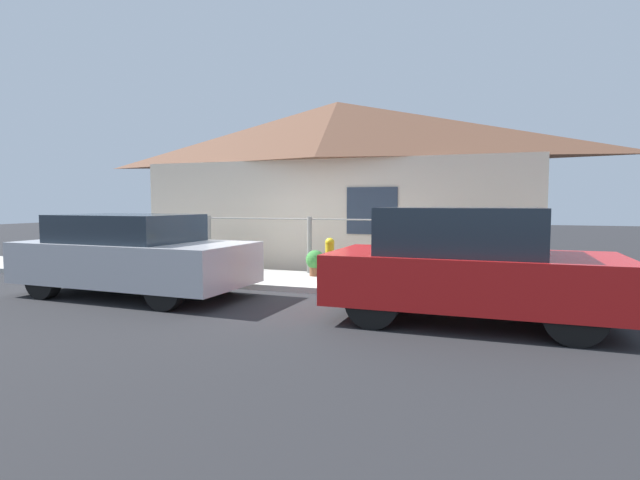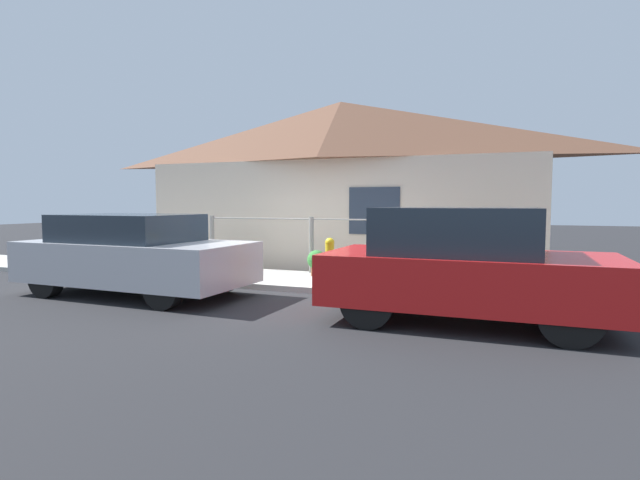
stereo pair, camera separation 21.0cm
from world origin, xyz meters
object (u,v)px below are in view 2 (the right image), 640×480
at_px(car_left, 134,254).
at_px(fire_hydrant, 330,261).
at_px(potted_plant_near_hydrant, 317,261).
at_px(potted_plant_corner, 498,264).
at_px(car_right, 465,266).
at_px(potted_plant_by_fence, 229,257).

height_order(car_left, fire_hydrant, car_left).
bearing_deg(potted_plant_near_hydrant, potted_plant_corner, -0.51).
distance_m(car_left, potted_plant_corner, 6.21).
bearing_deg(car_right, potted_plant_near_hydrant, 140.51).
height_order(potted_plant_near_hydrant, potted_plant_corner, potted_plant_corner).
relative_size(car_left, potted_plant_by_fence, 8.00).
bearing_deg(potted_plant_near_hydrant, potted_plant_by_fence, 172.94).
bearing_deg(potted_plant_near_hydrant, car_left, -132.74).
height_order(fire_hydrant, potted_plant_corner, fire_hydrant).
distance_m(car_left, car_right, 5.35).
height_order(car_right, potted_plant_by_fence, car_right).
bearing_deg(potted_plant_near_hydrant, fire_hydrant, -57.34).
bearing_deg(potted_plant_by_fence, potted_plant_corner, -3.08).
height_order(car_left, potted_plant_near_hydrant, car_left).
bearing_deg(car_left, car_right, 1.71).
xyz_separation_m(potted_plant_near_hydrant, potted_plant_corner, (3.39, -0.03, 0.10)).
bearing_deg(fire_hydrant, car_left, -153.05).
height_order(car_left, potted_plant_corner, car_left).
bearing_deg(potted_plant_corner, car_left, -156.60).
distance_m(car_right, potted_plant_by_fence, 5.92).
xyz_separation_m(fire_hydrant, potted_plant_near_hydrant, (-0.64, 1.00, -0.15)).
distance_m(potted_plant_near_hydrant, potted_plant_by_fence, 2.19).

